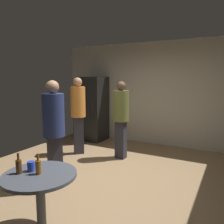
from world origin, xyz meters
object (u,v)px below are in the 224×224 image
Objects in this scene: beer_bottle_amber at (38,167)px; person_in_olive_shirt at (121,114)px; foreground_table at (40,183)px; person_in_orange_shirt at (78,110)px; refrigerator at (93,109)px; plastic_cup_blue at (31,166)px; beer_bottle_brown at (19,166)px; person_in_navy_shirt at (54,126)px.

person_in_olive_shirt is (-0.35, 2.73, 0.17)m from beer_bottle_amber.
foreground_table is 0.47× the size of person_in_olive_shirt.
person_in_orange_shirt is at bearing 118.34° from foreground_table.
plastic_cup_blue is (1.61, -3.73, -0.11)m from refrigerator.
person_in_orange_shirt reaches higher than foreground_table.
foreground_table is at bearing 62.61° from beer_bottle_amber.
person_in_orange_shirt is at bearing 115.99° from plastic_cup_blue.
beer_bottle_brown is 0.14× the size of person_in_olive_shirt.
person_in_olive_shirt is (-0.35, 2.72, 0.36)m from foreground_table.
beer_bottle_amber is 0.14× the size of person_in_olive_shirt.
foreground_table is at bearing 10.76° from person_in_olive_shirt.
person_in_olive_shirt is (1.39, -1.02, 0.09)m from refrigerator.
person_in_olive_shirt is (1.01, 0.19, -0.05)m from person_in_orange_shirt.
beer_bottle_brown is at bearing -19.85° from person_in_orange_shirt.
refrigerator is 1.01× the size of person_in_orange_shirt.
person_in_olive_shirt is at bearing 93.13° from beer_bottle_brown.
plastic_cup_blue is (-0.14, 0.01, 0.16)m from foreground_table.
plastic_cup_blue is at bearing -23.19° from person_in_navy_shirt.
person_in_navy_shirt is at bearing -19.83° from person_in_orange_shirt.
refrigerator reaches higher than beer_bottle_amber.
beer_bottle_amber is at bearing -18.06° from person_in_navy_shirt.
foreground_table is at bearing -17.68° from person_in_navy_shirt.
beer_bottle_amber is at bearing -8.07° from plastic_cup_blue.
beer_bottle_amber is 2.75m from person_in_olive_shirt.
foreground_table is 2.76m from person_in_olive_shirt.
person_in_olive_shirt is at bearing 117.20° from person_in_navy_shirt.
foreground_table is 0.19m from beer_bottle_amber.
plastic_cup_blue reaches higher than foreground_table.
refrigerator is 4.14m from beer_bottle_amber.
refrigerator is 1.73m from person_in_olive_shirt.
beer_bottle_brown is at bearing -28.51° from person_in_navy_shirt.
person_in_navy_shirt is at bearing -7.07° from person_in_olive_shirt.
foreground_table is at bearing -64.95° from refrigerator.
refrigerator reaches higher than foreground_table.
beer_bottle_brown is at bearing -155.03° from beer_bottle_amber.
refrigerator reaches higher than person_in_navy_shirt.
person_in_olive_shirt reaches higher than foreground_table.
refrigerator is 7.83× the size of beer_bottle_amber.
beer_bottle_amber is 1.00× the size of beer_bottle_brown.
person_in_navy_shirt reaches higher than person_in_olive_shirt.
beer_bottle_brown is 0.13m from plastic_cup_blue.
person_in_olive_shirt is at bearing 97.30° from beer_bottle_amber.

